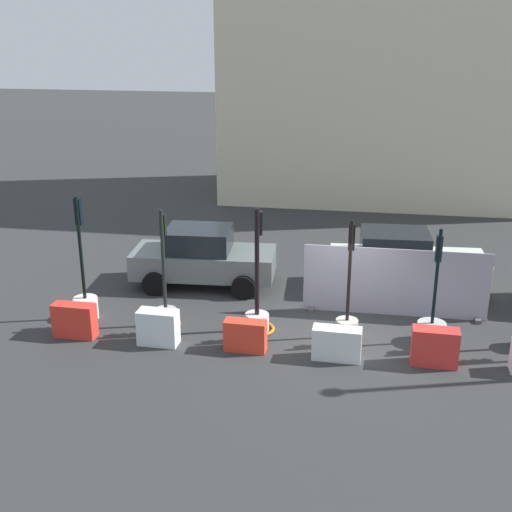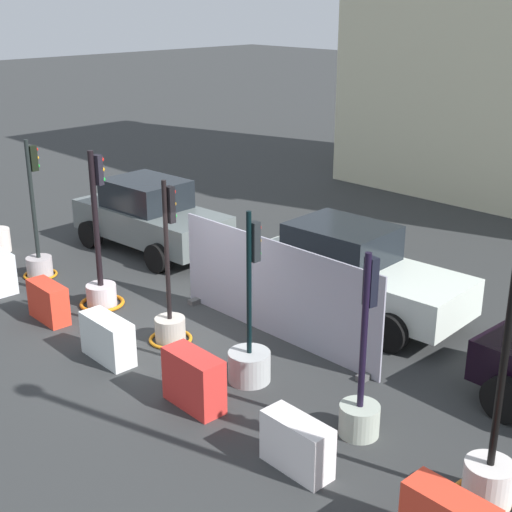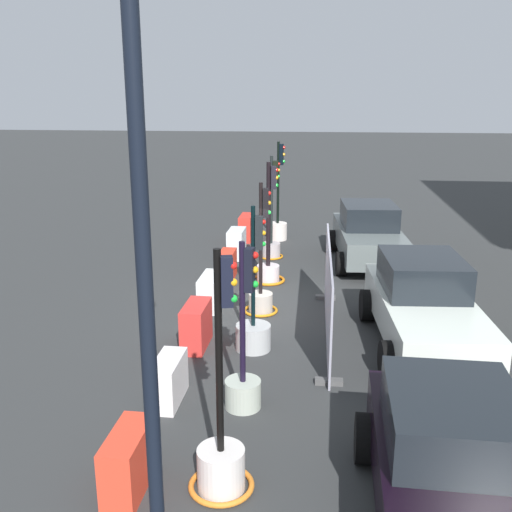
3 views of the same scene
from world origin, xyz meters
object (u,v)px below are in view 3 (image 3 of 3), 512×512
(construction_barrier_2, at_px, (227,265))
(construction_barrier_6, at_px, (128,462))
(construction_barrier_0, at_px, (246,228))
(construction_barrier_4, at_px, (196,326))
(traffic_light_2, at_px, (268,262))
(car_black_sedan, at_px, (451,464))
(traffic_light_0, at_px, (278,223))
(traffic_light_1, at_px, (271,241))
(traffic_light_5, at_px, (244,374))
(street_lamp_post, at_px, (140,195))
(traffic_light_3, at_px, (261,292))
(traffic_light_6, at_px, (221,456))
(construction_barrier_5, at_px, (169,380))
(car_white_van, at_px, (424,305))
(construction_barrier_1, at_px, (236,244))
(traffic_light_4, at_px, (254,328))
(car_grey_saloon, at_px, (368,234))
(construction_barrier_3, at_px, (210,291))

(construction_barrier_2, bearing_deg, construction_barrier_6, 0.15)
(construction_barrier_0, distance_m, construction_barrier_4, 8.87)
(traffic_light_2, bearing_deg, car_black_sedan, 17.44)
(traffic_light_0, relative_size, traffic_light_1, 1.07)
(traffic_light_5, distance_m, street_lamp_post, 5.19)
(traffic_light_1, xyz_separation_m, traffic_light_3, (4.73, 0.11, -0.04))
(traffic_light_5, distance_m, car_black_sedan, 3.73)
(construction_barrier_6, bearing_deg, traffic_light_6, 97.04)
(construction_barrier_5, bearing_deg, traffic_light_6, 29.79)
(construction_barrier_4, bearing_deg, traffic_light_2, 165.44)
(traffic_light_1, distance_m, car_black_sedan, 11.96)
(traffic_light_0, bearing_deg, traffic_light_2, 0.46)
(construction_barrier_4, relative_size, construction_barrier_5, 1.03)
(traffic_light_5, bearing_deg, traffic_light_2, -179.02)
(car_white_van, distance_m, street_lamp_post, 8.26)
(traffic_light_0, distance_m, traffic_light_3, 6.98)
(construction_barrier_1, bearing_deg, construction_barrier_5, 0.08)
(traffic_light_6, relative_size, construction_barrier_0, 3.02)
(traffic_light_4, bearing_deg, street_lamp_post, -3.67)
(traffic_light_0, xyz_separation_m, construction_barrier_1, (2.39, -1.14, -0.14))
(construction_barrier_5, bearing_deg, car_grey_saloon, 155.29)
(traffic_light_2, relative_size, construction_barrier_4, 3.01)
(traffic_light_1, height_order, construction_barrier_3, traffic_light_1)
(construction_barrier_1, bearing_deg, car_grey_saloon, 87.90)
(construction_barrier_1, bearing_deg, traffic_light_2, 27.29)
(traffic_light_5, height_order, construction_barrier_6, traffic_light_5)
(construction_barrier_5, bearing_deg, construction_barrier_0, 179.78)
(traffic_light_5, distance_m, construction_barrier_2, 6.88)
(construction_barrier_2, height_order, car_white_van, car_white_van)
(traffic_light_3, relative_size, traffic_light_5, 1.08)
(construction_barrier_0, height_order, construction_barrier_4, construction_barrier_4)
(traffic_light_1, height_order, street_lamp_post, street_lamp_post)
(traffic_light_3, bearing_deg, construction_barrier_1, -165.54)
(traffic_light_3, distance_m, street_lamp_post, 8.89)
(traffic_light_2, bearing_deg, construction_barrier_6, -7.27)
(traffic_light_2, bearing_deg, traffic_light_0, -179.54)
(traffic_light_3, height_order, construction_barrier_1, traffic_light_3)
(traffic_light_2, distance_m, construction_barrier_2, 1.18)
(construction_barrier_5, distance_m, construction_barrier_6, 2.31)
(car_black_sedan, bearing_deg, car_white_van, 173.70)
(construction_barrier_2, bearing_deg, traffic_light_4, 14.98)
(traffic_light_0, xyz_separation_m, traffic_light_5, (11.34, 0.15, 0.01))
(traffic_light_4, distance_m, street_lamp_post, 7.06)
(traffic_light_6, bearing_deg, traffic_light_2, -179.55)
(traffic_light_3, relative_size, construction_barrier_5, 2.92)
(traffic_light_2, height_order, construction_barrier_2, traffic_light_2)
(traffic_light_5, bearing_deg, construction_barrier_6, -29.20)
(traffic_light_4, bearing_deg, traffic_light_0, -179.48)
(traffic_light_0, xyz_separation_m, construction_barrier_2, (4.58, -1.12, -0.20))
(traffic_light_2, distance_m, construction_barrier_5, 6.70)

